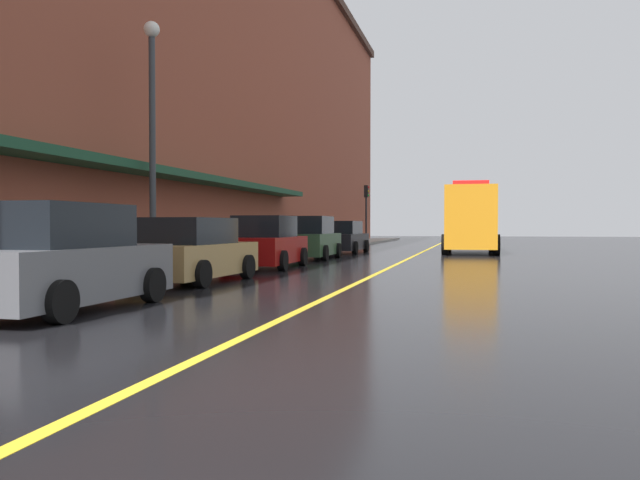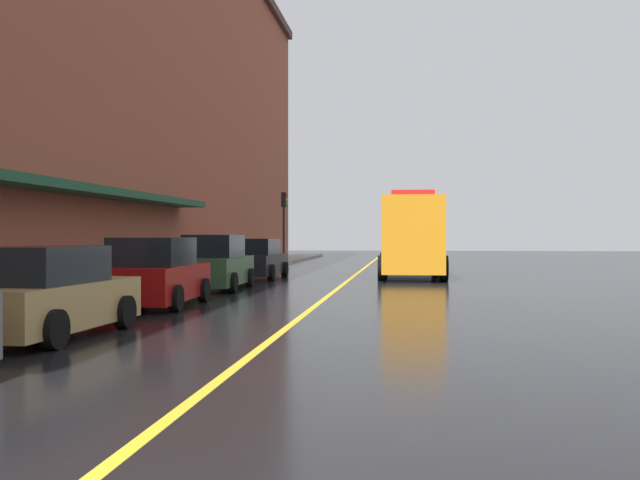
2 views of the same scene
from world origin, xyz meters
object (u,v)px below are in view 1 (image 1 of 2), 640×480
object	(u,v)px
parked_car_4	(343,238)
parking_meter_1	(317,232)
parked_car_1	(193,252)
utility_truck	(470,220)
parked_car_3	(311,239)
street_lamp_left	(152,119)
parked_car_2	(267,244)
parking_meter_0	(237,236)
traffic_light_near	(366,203)
parked_car_0	(59,261)

from	to	relation	value
parked_car_4	parking_meter_1	xyz separation A→B (m)	(-1.39, 0.11, 0.28)
parked_car_1	utility_truck	distance (m)	21.02
parked_car_1	parked_car_3	xyz separation A→B (m)	(0.02, 11.39, 0.09)
street_lamp_left	utility_truck	bearing A→B (deg)	65.46
parking_meter_1	parked_car_3	bearing A→B (deg)	-78.00
parked_car_1	parked_car_2	bearing A→B (deg)	2.28
parked_car_2	street_lamp_left	distance (m)	5.80
parked_car_1	parked_car_4	xyz separation A→B (m)	(0.05, 17.66, 0.02)
parked_car_3	parked_car_4	size ratio (longest dim) A/B	0.96
parking_meter_0	street_lamp_left	xyz separation A→B (m)	(-0.60, -4.82, 3.34)
parked_car_3	traffic_light_near	world-z (taller)	traffic_light_near
traffic_light_near	utility_truck	bearing A→B (deg)	-58.17
parking_meter_1	traffic_light_near	distance (m)	14.86
parking_meter_0	traffic_light_near	distance (m)	26.25
parked_car_3	parking_meter_0	size ratio (longest dim) A/B	3.33
parking_meter_0	parked_car_0	bearing A→B (deg)	-82.95
parked_car_2	parked_car_4	bearing A→B (deg)	-2.06
parked_car_4	parking_meter_1	distance (m)	1.42
utility_truck	traffic_light_near	size ratio (longest dim) A/B	2.19
utility_truck	street_lamp_left	size ratio (longest dim) A/B	1.36
parking_meter_1	traffic_light_near	bearing A→B (deg)	89.76
parked_car_4	parking_meter_1	world-z (taller)	parked_car_4
street_lamp_left	traffic_light_near	bearing A→B (deg)	88.78
parked_car_2	traffic_light_near	size ratio (longest dim) A/B	1.00
parking_meter_1	street_lamp_left	distance (m)	16.62
parked_car_0	street_lamp_left	xyz separation A→B (m)	(-2.04, 6.83, 3.57)
utility_truck	parking_meter_1	bearing A→B (deg)	-75.22
parked_car_2	parked_car_4	xyz separation A→B (m)	(0.05, 12.03, -0.03)
parked_car_4	street_lamp_left	world-z (taller)	street_lamp_left
parked_car_2	parked_car_4	size ratio (longest dim) A/B	0.93
parked_car_0	parked_car_1	size ratio (longest dim) A/B	1.00
parking_meter_1	street_lamp_left	bearing A→B (deg)	-92.11
parked_car_2	parking_meter_1	bearing A→B (deg)	4.47
traffic_light_near	street_lamp_left	bearing A→B (deg)	-91.22
parked_car_0	parked_car_1	distance (m)	5.34
parked_car_4	parking_meter_0	size ratio (longest dim) A/B	3.47
utility_truck	parking_meter_0	bearing A→B (deg)	-30.75
street_lamp_left	traffic_light_near	size ratio (longest dim) A/B	1.61
parked_car_0	parking_meter_1	world-z (taller)	parked_car_0
parked_car_1	utility_truck	bearing A→B (deg)	-15.74
parked_car_1	street_lamp_left	world-z (taller)	street_lamp_left
parking_meter_0	parked_car_4	bearing A→B (deg)	83.02
parked_car_4	traffic_light_near	size ratio (longest dim) A/B	1.07
parked_car_0	parking_meter_0	xyz separation A→B (m)	(-1.44, 11.65, 0.23)
parked_car_0	parked_car_2	world-z (taller)	parked_car_0
parking_meter_0	parked_car_3	bearing A→B (deg)	75.04
street_lamp_left	traffic_light_near	xyz separation A→B (m)	(0.66, 30.99, -1.24)
utility_truck	parking_meter_1	size ratio (longest dim) A/B	7.09
parked_car_2	utility_truck	bearing A→B (deg)	-26.17
parked_car_0	parked_car_3	world-z (taller)	parked_car_3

